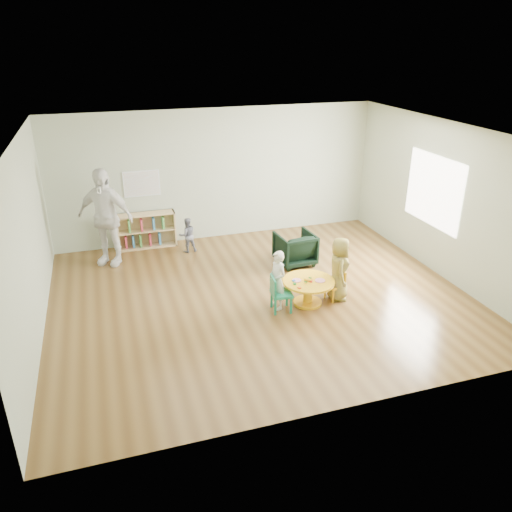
{
  "coord_description": "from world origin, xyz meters",
  "views": [
    {
      "loc": [
        -2.36,
        -7.24,
        4.15
      ],
      "look_at": [
        -0.17,
        -0.3,
        0.92
      ],
      "focal_mm": 35.0,
      "sensor_mm": 36.0,
      "label": 1
    }
  ],
  "objects_px": {
    "kid_chair_left": "(279,293)",
    "bookshelf": "(146,230)",
    "child_right": "(339,269)",
    "toddler": "(187,235)",
    "armchair": "(295,248)",
    "child_left": "(277,280)",
    "kid_chair_right": "(336,284)",
    "activity_table": "(308,287)",
    "adult_caretaker": "(105,217)"
  },
  "relations": [
    {
      "from": "kid_chair_left",
      "to": "bookshelf",
      "type": "xyz_separation_m",
      "value": [
        -1.75,
        3.4,
        0.04
      ]
    },
    {
      "from": "child_right",
      "to": "toddler",
      "type": "relative_size",
      "value": 1.5
    },
    {
      "from": "armchair",
      "to": "child_left",
      "type": "bearing_deg",
      "value": 54.22
    },
    {
      "from": "kid_chair_right",
      "to": "child_right",
      "type": "relative_size",
      "value": 0.46
    },
    {
      "from": "child_left",
      "to": "toddler",
      "type": "distance_m",
      "value": 2.94
    },
    {
      "from": "activity_table",
      "to": "adult_caretaker",
      "type": "distance_m",
      "value": 4.16
    },
    {
      "from": "kid_chair_left",
      "to": "child_right",
      "type": "xyz_separation_m",
      "value": [
        1.11,
        0.1,
        0.23
      ]
    },
    {
      "from": "kid_chair_right",
      "to": "child_right",
      "type": "bearing_deg",
      "value": -119.18
    },
    {
      "from": "kid_chair_left",
      "to": "child_right",
      "type": "distance_m",
      "value": 1.13
    },
    {
      "from": "kid_chair_left",
      "to": "bookshelf",
      "type": "height_order",
      "value": "bookshelf"
    },
    {
      "from": "armchair",
      "to": "toddler",
      "type": "distance_m",
      "value": 2.26
    },
    {
      "from": "kid_chair_left",
      "to": "toddler",
      "type": "relative_size",
      "value": 0.83
    },
    {
      "from": "activity_table",
      "to": "child_left",
      "type": "relative_size",
      "value": 0.86
    },
    {
      "from": "activity_table",
      "to": "bookshelf",
      "type": "xyz_separation_m",
      "value": [
        -2.3,
        3.33,
        0.07
      ]
    },
    {
      "from": "armchair",
      "to": "adult_caretaker",
      "type": "bearing_deg",
      "value": -23.06
    },
    {
      "from": "kid_chair_right",
      "to": "toddler",
      "type": "distance_m",
      "value": 3.44
    },
    {
      "from": "activity_table",
      "to": "armchair",
      "type": "xyz_separation_m",
      "value": [
        0.38,
        1.56,
        0.02
      ]
    },
    {
      "from": "kid_chair_right",
      "to": "adult_caretaker",
      "type": "xyz_separation_m",
      "value": [
        -3.62,
        2.68,
        0.68
      ]
    },
    {
      "from": "bookshelf",
      "to": "toddler",
      "type": "xyz_separation_m",
      "value": [
        0.79,
        -0.54,
        0.0
      ]
    },
    {
      "from": "bookshelf",
      "to": "toddler",
      "type": "distance_m",
      "value": 0.95
    },
    {
      "from": "kid_chair_right",
      "to": "child_right",
      "type": "xyz_separation_m",
      "value": [
        0.03,
        -0.01,
        0.28
      ]
    },
    {
      "from": "activity_table",
      "to": "bookshelf",
      "type": "distance_m",
      "value": 4.05
    },
    {
      "from": "kid_chair_left",
      "to": "kid_chair_right",
      "type": "bearing_deg",
      "value": 101.38
    },
    {
      "from": "toddler",
      "to": "adult_caretaker",
      "type": "relative_size",
      "value": 0.39
    },
    {
      "from": "toddler",
      "to": "activity_table",
      "type": "bearing_deg",
      "value": 114.01
    },
    {
      "from": "kid_chair_right",
      "to": "child_left",
      "type": "bearing_deg",
      "value": 76.41
    },
    {
      "from": "activity_table",
      "to": "kid_chair_right",
      "type": "height_order",
      "value": "kid_chair_right"
    },
    {
      "from": "activity_table",
      "to": "adult_caretaker",
      "type": "xyz_separation_m",
      "value": [
        -3.09,
        2.71,
        0.66
      ]
    },
    {
      "from": "child_left",
      "to": "activity_table",
      "type": "bearing_deg",
      "value": 72.01
    },
    {
      "from": "kid_chair_right",
      "to": "armchair",
      "type": "bearing_deg",
      "value": -8.29
    },
    {
      "from": "kid_chair_left",
      "to": "adult_caretaker",
      "type": "bearing_deg",
      "value": -131.69
    },
    {
      "from": "kid_chair_right",
      "to": "armchair",
      "type": "relative_size",
      "value": 0.72
    },
    {
      "from": "armchair",
      "to": "child_right",
      "type": "xyz_separation_m",
      "value": [
        0.18,
        -1.54,
        0.23
      ]
    },
    {
      "from": "bookshelf",
      "to": "child_right",
      "type": "distance_m",
      "value": 4.38
    },
    {
      "from": "kid_chair_left",
      "to": "child_left",
      "type": "xyz_separation_m",
      "value": [
        0.01,
        0.1,
        0.17
      ]
    },
    {
      "from": "activity_table",
      "to": "armchair",
      "type": "relative_size",
      "value": 1.21
    },
    {
      "from": "child_right",
      "to": "child_left",
      "type": "bearing_deg",
      "value": 108.77
    },
    {
      "from": "kid_chair_right",
      "to": "child_right",
      "type": "height_order",
      "value": "child_right"
    },
    {
      "from": "adult_caretaker",
      "to": "child_left",
      "type": "bearing_deg",
      "value": -16.69
    },
    {
      "from": "child_right",
      "to": "toddler",
      "type": "distance_m",
      "value": 3.46
    },
    {
      "from": "kid_chair_left",
      "to": "adult_caretaker",
      "type": "xyz_separation_m",
      "value": [
        -2.54,
        2.78,
        0.63
      ]
    },
    {
      "from": "activity_table",
      "to": "kid_chair_left",
      "type": "bearing_deg",
      "value": -172.1
    },
    {
      "from": "adult_caretaker",
      "to": "child_right",
      "type": "bearing_deg",
      "value": -6.57
    },
    {
      "from": "bookshelf",
      "to": "toddler",
      "type": "relative_size",
      "value": 1.63
    },
    {
      "from": "child_left",
      "to": "adult_caretaker",
      "type": "relative_size",
      "value": 0.53
    },
    {
      "from": "activity_table",
      "to": "kid_chair_right",
      "type": "bearing_deg",
      "value": 2.95
    },
    {
      "from": "activity_table",
      "to": "toddler",
      "type": "bearing_deg",
      "value": 118.55
    },
    {
      "from": "kid_chair_left",
      "to": "child_left",
      "type": "height_order",
      "value": "child_left"
    },
    {
      "from": "bookshelf",
      "to": "armchair",
      "type": "relative_size",
      "value": 1.69
    },
    {
      "from": "child_left",
      "to": "adult_caretaker",
      "type": "distance_m",
      "value": 3.73
    }
  ]
}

